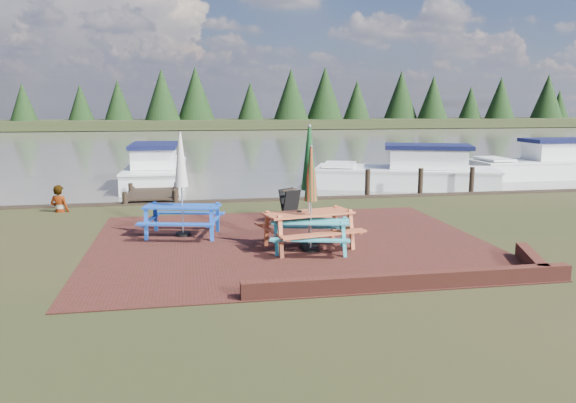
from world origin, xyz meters
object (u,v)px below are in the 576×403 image
(boat_jetty, at_px, (156,171))
(picnic_table_blue, at_px, (182,201))
(chalkboard, at_px, (290,206))
(boat_near, at_px, (410,174))
(boat_far, at_px, (544,165))
(jetty, at_px, (157,182))
(person, at_px, (58,185))
(picnic_table_teal, at_px, (311,216))
(picnic_table_red, at_px, (309,207))

(boat_jetty, bearing_deg, picnic_table_blue, -82.64)
(chalkboard, relative_size, boat_near, 0.12)
(picnic_table_blue, distance_m, boat_far, 18.96)
(jetty, distance_m, person, 5.93)
(picnic_table_teal, distance_m, jetty, 11.75)
(picnic_table_blue, relative_size, boat_jetty, 0.37)
(jetty, height_order, boat_near, boat_near)
(picnic_table_red, bearing_deg, boat_jetty, 94.76)
(picnic_table_teal, distance_m, chalkboard, 2.99)
(chalkboard, height_order, jetty, chalkboard)
(picnic_table_blue, distance_m, person, 5.30)
(chalkboard, bearing_deg, boat_near, 10.36)
(chalkboard, xyz_separation_m, jetty, (-3.88, 8.12, -0.36))
(picnic_table_teal, distance_m, boat_far, 17.86)
(picnic_table_blue, xyz_separation_m, boat_near, (9.02, 7.79, -0.50))
(jetty, xyz_separation_m, boat_jetty, (-0.08, 1.41, 0.27))
(jetty, distance_m, boat_jetty, 1.44)
(picnic_table_red, xyz_separation_m, picnic_table_blue, (-2.76, 1.67, -0.07))
(picnic_table_teal, relative_size, boat_near, 0.30)
(picnic_table_blue, distance_m, boat_jetty, 10.63)
(jetty, distance_m, boat_near, 10.17)
(jetty, height_order, person, person)
(picnic_table_blue, distance_m, boat_near, 11.92)
(picnic_table_teal, distance_m, boat_jetty, 13.10)
(picnic_table_teal, distance_m, boat_near, 11.59)
(picnic_table_red, xyz_separation_m, jetty, (-3.82, 10.82, -0.84))
(picnic_table_blue, xyz_separation_m, boat_jetty, (-1.14, 10.55, -0.49))
(picnic_table_teal, xyz_separation_m, boat_near, (6.28, 9.74, -0.42))
(picnic_table_teal, distance_m, person, 8.62)
(picnic_table_teal, relative_size, jetty, 0.25)
(boat_jetty, xyz_separation_m, boat_near, (10.16, -2.77, -0.01))
(boat_jetty, height_order, boat_far, boat_far)
(picnic_table_teal, bearing_deg, boat_far, 54.56)
(boat_jetty, height_order, person, boat_jetty)
(chalkboard, relative_size, person, 0.58)
(chalkboard, distance_m, person, 7.06)
(person, bearing_deg, chalkboard, 177.42)
(picnic_table_red, xyz_separation_m, boat_far, (13.56, 11.31, -0.56))
(picnic_table_blue, xyz_separation_m, boat_far, (16.32, 9.64, -0.49))
(picnic_table_red, distance_m, jetty, 11.50)
(chalkboard, bearing_deg, picnic_table_red, -128.50)
(boat_far, height_order, person, boat_far)
(person, bearing_deg, boat_near, -141.67)
(boat_near, relative_size, person, 4.75)
(picnic_table_red, height_order, boat_far, picnic_table_red)
(chalkboard, distance_m, jetty, 9.01)
(boat_near, bearing_deg, chalkboard, 157.31)
(boat_far, bearing_deg, person, 106.16)
(chalkboard, xyz_separation_m, boat_near, (6.19, 6.76, -0.10))
(picnic_table_teal, bearing_deg, jetty, 122.97)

